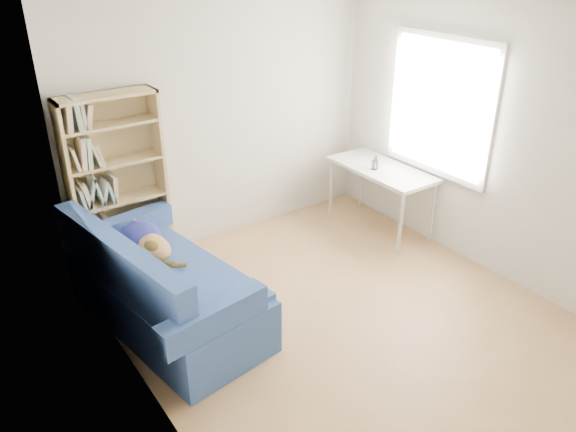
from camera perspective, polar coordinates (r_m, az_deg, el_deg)
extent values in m
plane|color=#A87C4B|center=(5.11, 5.30, -10.06)|extent=(4.00, 4.00, 0.00)
cube|color=silver|center=(6.03, -6.53, 9.57)|extent=(3.50, 0.04, 2.60)
cube|color=silver|center=(3.68, -15.35, -2.74)|extent=(0.04, 4.00, 2.60)
cube|color=silver|center=(5.70, 19.65, 7.20)|extent=(0.04, 4.00, 2.60)
cube|color=white|center=(4.14, 6.88, 20.26)|extent=(3.50, 4.00, 0.04)
cube|color=white|center=(5.99, 15.33, 10.70)|extent=(0.01, 1.20, 1.30)
cube|color=navy|center=(4.99, -12.05, -8.33)|extent=(1.18, 2.02, 0.48)
cube|color=navy|center=(4.64, -16.71, -4.88)|extent=(0.46, 1.90, 0.46)
cube|color=navy|center=(5.52, -16.02, -1.02)|extent=(0.91, 0.31, 0.21)
cube|color=navy|center=(4.14, -7.57, -10.20)|extent=(0.91, 0.31, 0.21)
cube|color=navy|center=(4.85, -12.12, -5.75)|extent=(1.14, 1.86, 0.05)
ellipsoid|color=navy|center=(5.25, -14.75, -1.97)|extent=(0.36, 0.40, 0.27)
ellipsoid|color=#AB5A13|center=(5.05, -13.47, -3.02)|extent=(0.27, 0.46, 0.18)
ellipsoid|color=silver|center=(5.18, -13.35, -2.46)|extent=(0.15, 0.20, 0.11)
ellipsoid|color=#3B2C10|center=(4.98, -13.63, -2.94)|extent=(0.16, 0.23, 0.09)
sphere|color=#AB5A13|center=(5.30, -14.62, -1.17)|extent=(0.16, 0.16, 0.16)
cone|color=#AB5A13|center=(5.29, -15.06, -0.37)|extent=(0.07, 0.07, 0.08)
cone|color=#AB5A13|center=(5.23, -14.77, -0.67)|extent=(0.06, 0.07, 0.08)
cylinder|color=green|center=(5.24, -14.33, -1.72)|extent=(0.12, 0.05, 0.12)
cylinder|color=#3B2C10|center=(4.86, -12.52, -4.68)|extent=(0.11, 0.17, 0.06)
cube|color=tan|center=(5.47, -21.15, 1.64)|extent=(0.03, 0.28, 1.80)
cube|color=tan|center=(5.70, -12.77, 3.81)|extent=(0.03, 0.28, 1.80)
cube|color=tan|center=(5.29, -18.14, 11.57)|extent=(0.90, 0.28, 0.03)
cube|color=tan|center=(5.97, -15.77, -5.06)|extent=(0.90, 0.28, 0.03)
cube|color=tan|center=(5.69, -17.31, 3.18)|extent=(0.90, 0.02, 1.80)
cube|color=white|center=(6.32, 9.49, 4.71)|extent=(0.57, 1.25, 0.04)
cylinder|color=silver|center=(7.00, 7.44, 3.73)|extent=(0.04, 0.04, 0.71)
cylinder|color=silver|center=(6.28, 14.42, 0.30)|extent=(0.04, 0.04, 0.71)
cylinder|color=silver|center=(6.71, 4.40, 2.86)|extent=(0.04, 0.04, 0.71)
cylinder|color=silver|center=(5.95, 11.36, -0.85)|extent=(0.04, 0.04, 0.71)
cylinder|color=white|center=(6.24, 8.81, 5.13)|extent=(0.08, 0.08, 0.09)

